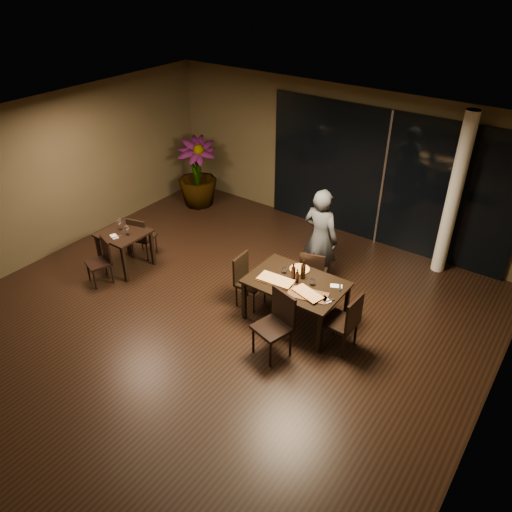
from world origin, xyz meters
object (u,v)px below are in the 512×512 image
at_px(diner, 320,238).
at_px(potted_plant, 197,173).
at_px(main_table, 296,286).
at_px(bottle_b, 297,276).
at_px(side_table, 124,238).
at_px(bottle_a, 293,271).
at_px(chair_main_far, 313,271).
at_px(chair_main_right, 346,320).
at_px(chair_side_near, 102,259).
at_px(chair_main_left, 246,278).
at_px(chair_side_far, 141,236).
at_px(chair_main_near, 277,321).
at_px(bottle_c, 303,269).

bearing_deg(diner, potted_plant, -13.31).
relative_size(main_table, bottle_b, 6.02).
distance_m(side_table, bottle_a, 3.38).
bearing_deg(chair_main_far, main_table, 81.19).
xyz_separation_m(main_table, side_table, (-3.40, -0.50, -0.05)).
relative_size(chair_main_right, chair_side_near, 1.15).
xyz_separation_m(chair_main_right, potted_plant, (-5.04, 2.46, 0.25)).
relative_size(chair_main_left, potted_plant, 0.58).
height_order(main_table, chair_main_far, chair_main_far).
distance_m(chair_main_far, diner, 0.60).
relative_size(side_table, chair_side_far, 0.92).
xyz_separation_m(chair_main_far, chair_main_right, (1.07, -0.88, 0.04)).
height_order(chair_side_far, potted_plant, potted_plant).
bearing_deg(main_table, potted_plant, 150.49).
bearing_deg(bottle_a, chair_side_near, -161.89).
relative_size(diner, bottle_a, 5.98).
xyz_separation_m(main_table, chair_side_far, (-3.42, -0.10, -0.19)).
xyz_separation_m(side_table, chair_main_left, (2.49, 0.42, -0.11)).
distance_m(chair_main_near, chair_side_far, 3.65).
distance_m(chair_main_far, potted_plant, 4.29).
height_order(main_table, potted_plant, potted_plant).
relative_size(chair_side_near, bottle_b, 3.40).
distance_m(side_table, bottle_b, 3.46).
bearing_deg(chair_side_far, chair_main_near, 154.87).
xyz_separation_m(chair_main_far, potted_plant, (-3.97, 1.59, 0.29)).
bearing_deg(bottle_b, bottle_c, 85.06).
height_order(main_table, bottle_c, bottle_c).
bearing_deg(side_table, bottle_c, 10.62).
bearing_deg(chair_main_right, bottle_a, -96.73).
relative_size(chair_side_far, bottle_a, 2.84).
height_order(diner, bottle_b, diner).
xyz_separation_m(side_table, chair_main_right, (4.35, 0.35, -0.08)).
distance_m(diner, bottle_a, 1.14).
bearing_deg(chair_main_near, bottle_a, 121.65).
bearing_deg(potted_plant, chair_main_left, -37.02).
distance_m(chair_main_far, chair_main_near, 1.54).
relative_size(side_table, diner, 0.44).
bearing_deg(chair_side_far, bottle_c, 169.71).
relative_size(side_table, chair_main_far, 0.89).
relative_size(main_table, chair_side_near, 1.77).
distance_m(main_table, chair_main_far, 0.75).
bearing_deg(bottle_b, chair_main_right, -8.49).
bearing_deg(chair_side_near, chair_main_left, 40.74).
bearing_deg(chair_main_left, diner, -31.92).
distance_m(main_table, bottle_b, 0.20).
bearing_deg(chair_main_far, potted_plant, -39.32).
xyz_separation_m(main_table, bottle_a, (-0.07, 0.02, 0.23)).
height_order(chair_main_right, chair_side_near, chair_main_right).
height_order(chair_main_near, bottle_a, bottle_a).
bearing_deg(bottle_a, potted_plant, 150.28).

